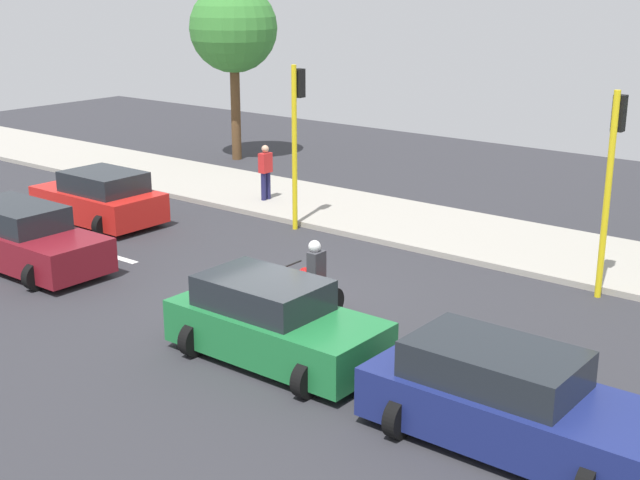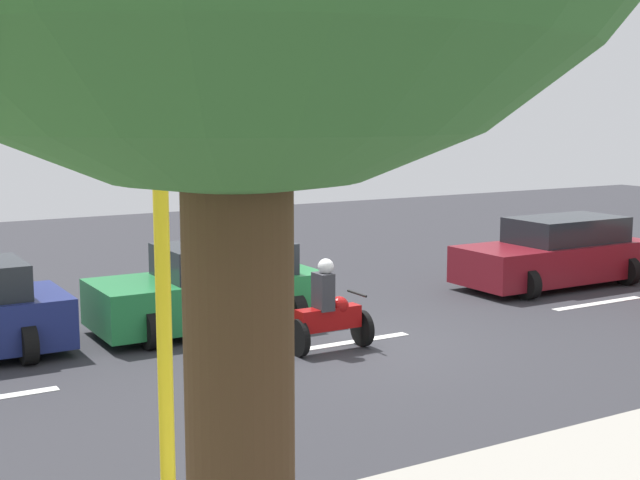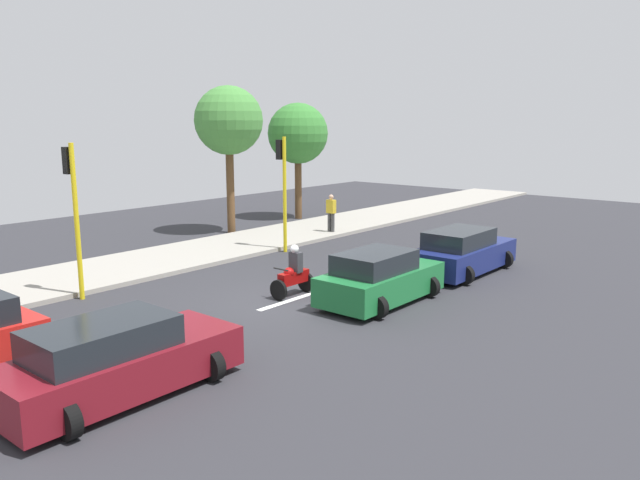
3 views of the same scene
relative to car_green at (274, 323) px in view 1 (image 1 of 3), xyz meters
The scene contains 14 objects.
ground_plane 2.71m from the car_green, 36.49° to the left, with size 40.00×60.00×0.10m, color #2D2D33.
sidewalk 9.25m from the car_green, ahead, with size 4.00×60.00×0.15m, color #9E998E.
lane_stripe_north 4.97m from the car_green, 64.81° to the right, with size 0.20×2.40×0.01m, color white.
lane_stripe_mid 2.70m from the car_green, 36.49° to the left, with size 0.20×2.40×0.01m, color white.
lane_stripe_south 7.87m from the car_green, 74.50° to the left, with size 0.20×2.40×0.01m, color white.
car_green is the anchor object (origin of this frame).
car_red 10.68m from the car_green, 68.65° to the left, with size 2.33×3.84×1.52m.
car_maroon 8.20m from the car_green, 88.11° to the left, with size 2.20×4.57×1.52m.
car_dark_blue 4.75m from the car_green, 91.63° to the right, with size 2.24×4.51×1.52m.
motorcycle 2.59m from the car_green, 23.21° to the left, with size 0.60×1.30×1.53m.
pedestrian_by_tree 11.41m from the car_green, 42.51° to the left, with size 0.40×0.24×1.69m.
traffic_light_corner 8.04m from the car_green, 26.16° to the right, with size 0.49×0.24×4.50m.
traffic_light_midblock 8.97m from the car_green, 37.00° to the left, with size 0.49×0.24×4.50m.
street_tree_center 18.92m from the car_green, 45.70° to the left, with size 3.25×3.25×6.53m.
Camera 1 is at (-13.05, -11.30, 6.71)m, focal length 48.91 mm.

